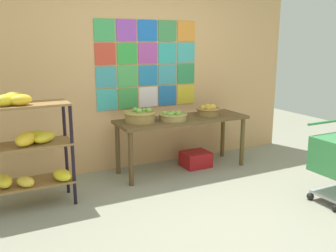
{
  "coord_description": "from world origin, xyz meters",
  "views": [
    {
      "loc": [
        -1.99,
        -2.82,
        1.73
      ],
      "look_at": [
        -0.1,
        0.88,
        0.77
      ],
      "focal_mm": 39.62,
      "sensor_mm": 36.0,
      "label": 1
    }
  ],
  "objects_px": {
    "banana_shelf_unit": "(25,142)",
    "fruit_basket_right": "(208,110)",
    "fruit_basket_back_right": "(140,116)",
    "display_table": "(182,124)",
    "fruit_basket_centre": "(173,116)",
    "produce_crate_under_table": "(196,159)"
  },
  "relations": [
    {
      "from": "display_table",
      "to": "fruit_basket_centre",
      "type": "relative_size",
      "value": 4.8
    },
    {
      "from": "fruit_basket_right",
      "to": "produce_crate_under_table",
      "type": "relative_size",
      "value": 0.9
    },
    {
      "from": "display_table",
      "to": "fruit_basket_right",
      "type": "distance_m",
      "value": 0.44
    },
    {
      "from": "banana_shelf_unit",
      "to": "fruit_basket_right",
      "type": "height_order",
      "value": "banana_shelf_unit"
    },
    {
      "from": "display_table",
      "to": "fruit_basket_centre",
      "type": "xyz_separation_m",
      "value": [
        -0.18,
        -0.08,
        0.14
      ]
    },
    {
      "from": "display_table",
      "to": "fruit_basket_back_right",
      "type": "bearing_deg",
      "value": 176.5
    },
    {
      "from": "banana_shelf_unit",
      "to": "fruit_basket_back_right",
      "type": "height_order",
      "value": "banana_shelf_unit"
    },
    {
      "from": "display_table",
      "to": "fruit_basket_back_right",
      "type": "height_order",
      "value": "fruit_basket_back_right"
    },
    {
      "from": "fruit_basket_centre",
      "to": "fruit_basket_back_right",
      "type": "relative_size",
      "value": 0.92
    },
    {
      "from": "fruit_basket_centre",
      "to": "produce_crate_under_table",
      "type": "height_order",
      "value": "fruit_basket_centre"
    },
    {
      "from": "banana_shelf_unit",
      "to": "produce_crate_under_table",
      "type": "distance_m",
      "value": 2.34
    },
    {
      "from": "display_table",
      "to": "fruit_basket_right",
      "type": "bearing_deg",
      "value": -1.0
    },
    {
      "from": "banana_shelf_unit",
      "to": "produce_crate_under_table",
      "type": "height_order",
      "value": "banana_shelf_unit"
    },
    {
      "from": "fruit_basket_centre",
      "to": "fruit_basket_back_right",
      "type": "xyz_separation_m",
      "value": [
        -0.41,
        0.12,
        0.02
      ]
    },
    {
      "from": "produce_crate_under_table",
      "to": "fruit_basket_right",
      "type": "bearing_deg",
      "value": -6.12
    },
    {
      "from": "banana_shelf_unit",
      "to": "fruit_basket_back_right",
      "type": "bearing_deg",
      "value": 13.22
    },
    {
      "from": "display_table",
      "to": "fruit_basket_right",
      "type": "xyz_separation_m",
      "value": [
        0.41,
        -0.01,
        0.16
      ]
    },
    {
      "from": "display_table",
      "to": "fruit_basket_back_right",
      "type": "relative_size",
      "value": 4.4
    },
    {
      "from": "display_table",
      "to": "fruit_basket_back_right",
      "type": "distance_m",
      "value": 0.62
    },
    {
      "from": "fruit_basket_centre",
      "to": "produce_crate_under_table",
      "type": "distance_m",
      "value": 0.79
    },
    {
      "from": "banana_shelf_unit",
      "to": "fruit_basket_centre",
      "type": "xyz_separation_m",
      "value": [
        1.83,
        0.21,
        0.06
      ]
    },
    {
      "from": "fruit_basket_back_right",
      "to": "produce_crate_under_table",
      "type": "relative_size",
      "value": 1.09
    }
  ]
}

